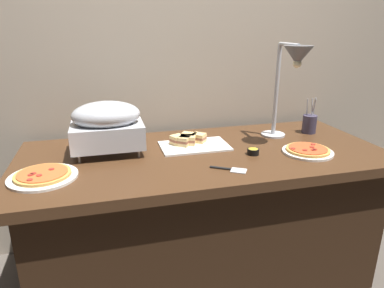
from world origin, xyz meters
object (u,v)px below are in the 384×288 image
chafing_dish (107,125)px  pizza_plate_center (43,176)px  sauce_cup_near (253,151)px  serving_spatula (230,169)px  utensil_holder (309,123)px  heat_lamp (293,67)px  pizza_plate_front (308,151)px  sandwich_platter (191,142)px

chafing_dish → pizza_plate_center: bearing=-138.8°
chafing_dish → pizza_plate_center: (-0.29, -0.25, -0.14)m
chafing_dish → pizza_plate_center: 0.41m
sauce_cup_near → serving_spatula: bearing=-139.4°
utensil_holder → heat_lamp: bearing=-147.8°
pizza_plate_front → sauce_cup_near: size_ratio=4.23×
chafing_dish → serving_spatula: size_ratio=2.21×
sandwich_platter → utensil_holder: 0.77m
heat_lamp → pizza_plate_front: bearing=-79.2°
pizza_plate_front → sauce_cup_near: (-0.28, 0.05, 0.00)m
heat_lamp → sauce_cup_near: 0.49m
chafing_dish → serving_spatula: (0.53, -0.37, -0.15)m
pizza_plate_center → sandwich_platter: bearing=19.1°
heat_lamp → sandwich_platter: size_ratio=1.48×
heat_lamp → sauce_cup_near: size_ratio=8.89×
pizza_plate_center → utensil_holder: utensil_holder is taller
heat_lamp → pizza_plate_front: (0.03, -0.17, -0.41)m
sauce_cup_near → pizza_plate_center: bearing=-177.7°
pizza_plate_front → serving_spatula: bearing=-167.2°
sauce_cup_near → serving_spatula: size_ratio=0.38×
heat_lamp → serving_spatula: 0.67m
pizza_plate_front → sandwich_platter: size_ratio=0.70×
sandwich_platter → pizza_plate_center: bearing=-160.9°
chafing_dish → sauce_cup_near: (0.71, -0.21, -0.14)m
sauce_cup_near → heat_lamp: bearing=24.4°
pizza_plate_center → serving_spatula: 0.82m
heat_lamp → sandwich_platter: (-0.53, 0.10, -0.40)m
heat_lamp → pizza_plate_center: 1.33m
heat_lamp → chafing_dish: bearing=174.2°
serving_spatula → pizza_plate_center: bearing=171.6°
heat_lamp → utensil_holder: bearing=32.2°
chafing_dish → heat_lamp: bearing=-5.8°
utensil_holder → serving_spatula: (-0.68, -0.43, -0.06)m
sauce_cup_near → serving_spatula: sauce_cup_near is taller
chafing_dish → pizza_plate_front: bearing=-14.9°
heat_lamp → sauce_cup_near: heat_lamp is taller
heat_lamp → sandwich_platter: heat_lamp is taller
sandwich_platter → utensil_holder: (0.77, 0.05, 0.04)m
sauce_cup_near → utensil_holder: bearing=28.4°
sandwich_platter → heat_lamp: bearing=-10.4°
chafing_dish → serving_spatula: chafing_dish is taller
heat_lamp → sandwich_platter: bearing=169.6°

